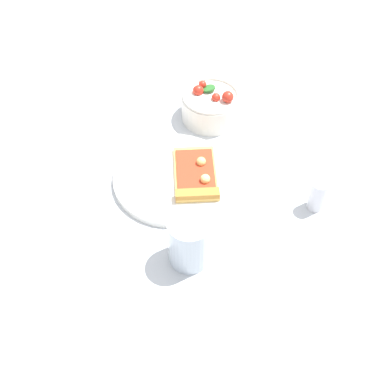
{
  "coord_description": "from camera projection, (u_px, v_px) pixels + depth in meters",
  "views": [
    {
      "loc": [
        -0.5,
        0.45,
        0.77
      ],
      "look_at": [
        -0.1,
        -0.03,
        0.03
      ],
      "focal_mm": 47.11,
      "sensor_mm": 36.0,
      "label": 1
    }
  ],
  "objects": [
    {
      "name": "ground_plane",
      "position": [
        147.0,
        185.0,
        1.02
      ],
      "size": [
        2.4,
        2.4,
        0.0
      ],
      "primitive_type": "plane",
      "color": "silver",
      "rests_on": "ground"
    },
    {
      "name": "plate",
      "position": [
        174.0,
        178.0,
        1.02
      ],
      "size": [
        0.24,
        0.24,
        0.01
      ],
      "primitive_type": "cylinder",
      "color": "white",
      "rests_on": "ground_plane"
    },
    {
      "name": "pizza_slice_main",
      "position": [
        196.0,
        177.0,
        1.0
      ],
      "size": [
        0.16,
        0.16,
        0.03
      ],
      "color": "#E5B256",
      "rests_on": "plate"
    },
    {
      "name": "salad_bowl",
      "position": [
        211.0,
        105.0,
        1.12
      ],
      "size": [
        0.13,
        0.13,
        0.08
      ],
      "color": "white",
      "rests_on": "ground_plane"
    },
    {
      "name": "soda_glass",
      "position": [
        189.0,
        241.0,
        0.87
      ],
      "size": [
        0.08,
        0.08,
        0.1
      ],
      "color": "silver",
      "rests_on": "ground_plane"
    },
    {
      "name": "paper_napkin",
      "position": [
        55.0,
        276.0,
        0.88
      ],
      "size": [
        0.13,
        0.13,
        0.0
      ],
      "primitive_type": "cube",
      "rotation": [
        0.0,
        0.0,
        -0.08
      ],
      "color": "white",
      "rests_on": "ground_plane"
    },
    {
      "name": "pepper_shaker",
      "position": [
        318.0,
        193.0,
        0.95
      ],
      "size": [
        0.03,
        0.03,
        0.08
      ],
      "color": "silver",
      "rests_on": "ground_plane"
    }
  ]
}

